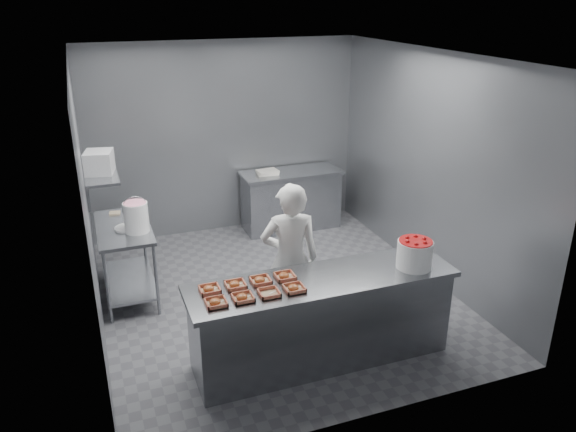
{
  "coord_description": "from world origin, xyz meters",
  "views": [
    {
      "loc": [
        -1.93,
        -5.62,
        3.41
      ],
      "look_at": [
        0.08,
        -0.2,
        1.09
      ],
      "focal_mm": 35.0,
      "sensor_mm": 36.0,
      "label": 1
    }
  ],
  "objects_px": {
    "prep_table": "(126,250)",
    "tray_7": "(285,276)",
    "service_counter": "(322,319)",
    "tray_2": "(269,293)",
    "tray_5": "(235,285)",
    "tray_4": "(209,289)",
    "tray_0": "(216,302)",
    "back_counter": "(291,200)",
    "strawberry_tub": "(415,253)",
    "appliance": "(99,162)",
    "tray_3": "(294,288)",
    "tray_6": "(260,280)",
    "tray_1": "(243,297)",
    "glaze_bucket": "(136,216)",
    "worker": "(290,260)"
  },
  "relations": [
    {
      "from": "tray_0",
      "to": "appliance",
      "type": "distance_m",
      "value": 2.32
    },
    {
      "from": "tray_4",
      "to": "tray_6",
      "type": "xyz_separation_m",
      "value": [
        0.48,
        0.0,
        0.0
      ]
    },
    {
      "from": "prep_table",
      "to": "tray_7",
      "type": "height_order",
      "value": "tray_7"
    },
    {
      "from": "tray_1",
      "to": "glaze_bucket",
      "type": "distance_m",
      "value": 1.99
    },
    {
      "from": "service_counter",
      "to": "tray_4",
      "type": "relative_size",
      "value": 13.88
    },
    {
      "from": "prep_table",
      "to": "appliance",
      "type": "bearing_deg",
      "value": -173.73
    },
    {
      "from": "tray_4",
      "to": "tray_2",
      "type": "bearing_deg",
      "value": -26.84
    },
    {
      "from": "tray_2",
      "to": "appliance",
      "type": "bearing_deg",
      "value": 121.23
    },
    {
      "from": "strawberry_tub",
      "to": "appliance",
      "type": "relative_size",
      "value": 1.06
    },
    {
      "from": "glaze_bucket",
      "to": "tray_7",
      "type": "bearing_deg",
      "value": -54.01
    },
    {
      "from": "service_counter",
      "to": "tray_6",
      "type": "distance_m",
      "value": 0.75
    },
    {
      "from": "tray_0",
      "to": "strawberry_tub",
      "type": "height_order",
      "value": "strawberry_tub"
    },
    {
      "from": "back_counter",
      "to": "strawberry_tub",
      "type": "bearing_deg",
      "value": -89.61
    },
    {
      "from": "tray_2",
      "to": "tray_4",
      "type": "bearing_deg",
      "value": 153.16
    },
    {
      "from": "tray_1",
      "to": "tray_7",
      "type": "bearing_deg",
      "value": 26.99
    },
    {
      "from": "prep_table",
      "to": "tray_0",
      "type": "height_order",
      "value": "tray_0"
    },
    {
      "from": "tray_5",
      "to": "tray_3",
      "type": "bearing_deg",
      "value": -26.99
    },
    {
      "from": "prep_table",
      "to": "tray_4",
      "type": "relative_size",
      "value": 6.4
    },
    {
      "from": "tray_0",
      "to": "strawberry_tub",
      "type": "relative_size",
      "value": 0.54
    },
    {
      "from": "tray_3",
      "to": "tray_6",
      "type": "relative_size",
      "value": 1.0
    },
    {
      "from": "tray_1",
      "to": "tray_3",
      "type": "distance_m",
      "value": 0.48
    },
    {
      "from": "service_counter",
      "to": "prep_table",
      "type": "xyz_separation_m",
      "value": [
        -1.65,
        1.95,
        0.14
      ]
    },
    {
      "from": "worker",
      "to": "appliance",
      "type": "relative_size",
      "value": 5.13
    },
    {
      "from": "prep_table",
      "to": "appliance",
      "type": "distance_m",
      "value": 1.11
    },
    {
      "from": "tray_3",
      "to": "worker",
      "type": "xyz_separation_m",
      "value": [
        0.23,
        0.72,
        -0.09
      ]
    },
    {
      "from": "glaze_bucket",
      "to": "tray_2",
      "type": "bearing_deg",
      "value": -63.29
    },
    {
      "from": "strawberry_tub",
      "to": "tray_3",
      "type": "bearing_deg",
      "value": -178.94
    },
    {
      "from": "tray_3",
      "to": "tray_2",
      "type": "bearing_deg",
      "value": 180.0
    },
    {
      "from": "tray_3",
      "to": "strawberry_tub",
      "type": "distance_m",
      "value": 1.27
    },
    {
      "from": "strawberry_tub",
      "to": "appliance",
      "type": "height_order",
      "value": "appliance"
    },
    {
      "from": "tray_3",
      "to": "tray_7",
      "type": "bearing_deg",
      "value": 90.0
    },
    {
      "from": "service_counter",
      "to": "back_counter",
      "type": "distance_m",
      "value": 3.37
    },
    {
      "from": "back_counter",
      "to": "tray_5",
      "type": "distance_m",
      "value": 3.6
    },
    {
      "from": "prep_table",
      "to": "tray_2",
      "type": "xyz_separation_m",
      "value": [
        1.08,
        -2.07,
        0.33
      ]
    },
    {
      "from": "tray_3",
      "to": "appliance",
      "type": "xyz_separation_m",
      "value": [
        -1.48,
        2.05,
        0.76
      ]
    },
    {
      "from": "tray_2",
      "to": "appliance",
      "type": "height_order",
      "value": "appliance"
    },
    {
      "from": "tray_0",
      "to": "tray_7",
      "type": "xyz_separation_m",
      "value": [
        0.72,
        0.24,
        0.0
      ]
    },
    {
      "from": "service_counter",
      "to": "tray_2",
      "type": "xyz_separation_m",
      "value": [
        -0.57,
        -0.12,
        0.47
      ]
    },
    {
      "from": "tray_4",
      "to": "strawberry_tub",
      "type": "bearing_deg",
      "value": -6.37
    },
    {
      "from": "tray_3",
      "to": "glaze_bucket",
      "type": "distance_m",
      "value": 2.2
    },
    {
      "from": "tray_0",
      "to": "appliance",
      "type": "relative_size",
      "value": 0.58
    },
    {
      "from": "service_counter",
      "to": "tray_7",
      "type": "bearing_deg",
      "value": 160.1
    },
    {
      "from": "tray_1",
      "to": "glaze_bucket",
      "type": "bearing_deg",
      "value": 110.43
    },
    {
      "from": "tray_3",
      "to": "worker",
      "type": "distance_m",
      "value": 0.76
    },
    {
      "from": "service_counter",
      "to": "glaze_bucket",
      "type": "xyz_separation_m",
      "value": [
        -1.51,
        1.74,
        0.63
      ]
    },
    {
      "from": "worker",
      "to": "strawberry_tub",
      "type": "xyz_separation_m",
      "value": [
        1.03,
        -0.7,
        0.22
      ]
    },
    {
      "from": "tray_0",
      "to": "tray_7",
      "type": "bearing_deg",
      "value": 18.76
    },
    {
      "from": "service_counter",
      "to": "tray_7",
      "type": "height_order",
      "value": "tray_7"
    },
    {
      "from": "tray_2",
      "to": "tray_5",
      "type": "bearing_deg",
      "value": 134.83
    },
    {
      "from": "tray_5",
      "to": "tray_1",
      "type": "bearing_deg",
      "value": -90.0
    }
  ]
}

